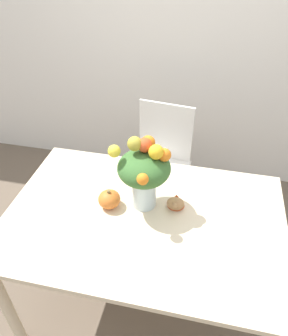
% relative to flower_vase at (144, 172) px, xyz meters
% --- Properties ---
extents(ground_plane, '(12.00, 12.00, 0.00)m').
position_rel_flower_vase_xyz_m(ground_plane, '(0.02, -0.09, -0.98)').
color(ground_plane, brown).
extents(wall_back, '(8.00, 0.06, 2.70)m').
position_rel_flower_vase_xyz_m(wall_back, '(0.02, 1.36, 0.37)').
color(wall_back, white).
rests_on(wall_back, ground_plane).
extents(dining_table, '(1.38, 0.92, 0.77)m').
position_rel_flower_vase_xyz_m(dining_table, '(0.02, -0.09, -0.31)').
color(dining_table, beige).
rests_on(dining_table, ground_plane).
extents(flower_vase, '(0.29, 0.29, 0.39)m').
position_rel_flower_vase_xyz_m(flower_vase, '(0.00, 0.00, 0.00)').
color(flower_vase, silver).
rests_on(flower_vase, dining_table).
extents(pumpkin, '(0.11, 0.11, 0.10)m').
position_rel_flower_vase_xyz_m(pumpkin, '(-0.17, -0.05, -0.16)').
color(pumpkin, orange).
rests_on(pumpkin, dining_table).
extents(turkey_figurine, '(0.09, 0.12, 0.07)m').
position_rel_flower_vase_xyz_m(turkey_figurine, '(0.16, 0.01, -0.17)').
color(turkey_figurine, '#A87A4C').
rests_on(turkey_figurine, dining_table).
extents(dining_chair_near_window, '(0.47, 0.47, 0.93)m').
position_rel_flower_vase_xyz_m(dining_chair_near_window, '(-0.04, 0.70, -0.49)').
color(dining_chair_near_window, white).
rests_on(dining_chair_near_window, ground_plane).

